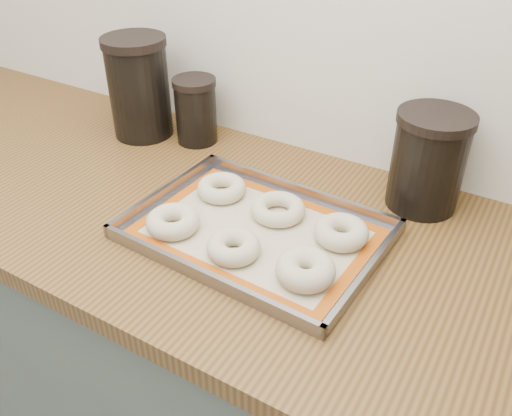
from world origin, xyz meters
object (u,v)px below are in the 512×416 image
Objects in this scene: canister_right at (428,161)px; bagel_front_left at (173,222)px; bagel_front_right at (306,270)px; canister_mid at (196,110)px; canister_left at (139,87)px; bagel_front_mid at (234,247)px; bagel_back_right at (341,232)px; bagel_back_mid at (278,209)px; bagel_back_left at (222,188)px; baking_tray at (256,231)px.

bagel_front_left is at bearing -138.26° from canister_right.
canister_mid is at bearing 144.55° from bagel_front_right.
bagel_front_left is at bearing -42.31° from canister_left.
canister_right reaches higher than bagel_front_mid.
bagel_front_left is 0.45m from canister_left.
bagel_back_right is at bearing -113.37° from canister_right.
bagel_back_right is at bearing -22.97° from canister_mid.
bagel_back_right reaches higher than bagel_front_mid.
bagel_front_mid is 0.90× the size of bagel_back_mid.
canister_mid is at bearing 119.00° from bagel_front_left.
bagel_back_left is at bearing -43.20° from canister_mid.
canister_right is (0.09, 0.20, 0.08)m from bagel_back_right.
bagel_front_mid is 0.60× the size of canister_mid.
bagel_front_right is at bearing -47.07° from bagel_back_mid.
bagel_back_left reaches higher than bagel_back_mid.
bagel_back_mid is 0.44× the size of canister_left.
canister_right reaches higher than bagel_back_right.
bagel_back_mid is 0.31m from canister_right.
canister_left is (-0.60, 0.29, 0.10)m from bagel_front_right.
bagel_front_left is 1.01× the size of bagel_back_left.
canister_right is (0.10, 0.33, 0.08)m from bagel_front_right.
bagel_front_mid is 0.20m from bagel_back_right.
bagel_back_mid is (0.01, 0.07, 0.01)m from baking_tray.
canister_left is at bearing 154.35° from baking_tray.
bagel_back_right is at bearing 86.13° from bagel_front_right.
canister_left is 0.70m from canister_right.
bagel_front_right is 0.51× the size of canister_right.
canister_mid is at bearing 141.34° from baking_tray.
bagel_back_right reaches higher than bagel_front_left.
bagel_back_left is 1.01× the size of bagel_back_right.
canister_left is (-0.61, 0.16, 0.10)m from bagel_back_right.
bagel_back_mid is 0.53× the size of canister_right.
bagel_front_right is 1.01× the size of bagel_back_right.
bagel_back_mid is at bearing 43.29° from bagel_front_left.
bagel_front_right is (0.28, 0.00, 0.00)m from bagel_front_left.
baking_tray is at bearing 153.16° from bagel_front_right.
bagel_front_mid is 0.39× the size of canister_left.
canister_mid is 0.80× the size of canister_right.
canister_right is (0.69, 0.04, -0.02)m from canister_left.
canister_mid is at bearing 157.03° from bagel_back_right.
canister_right is at bearing 40.67° from bagel_back_mid.
bagel_back_left is 0.64× the size of canister_mid.
canister_mid is at bearing -179.57° from canister_right.
baking_tray is 3.00× the size of canister_mid.
canister_left reaches higher than canister_mid.
canister_right reaches higher than bagel_front_left.
canister_right is (0.23, 0.34, 0.08)m from bagel_front_mid.
baking_tray is 0.15m from bagel_back_left.
canister_mid is (-0.32, 0.26, 0.07)m from baking_tray.
bagel_front_left is 1.06× the size of bagel_front_mid.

